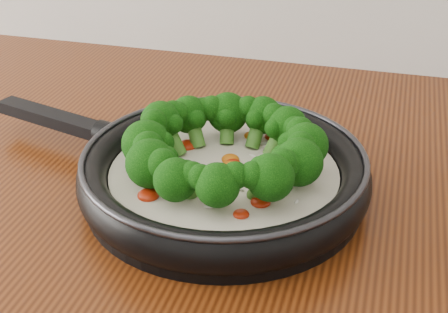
# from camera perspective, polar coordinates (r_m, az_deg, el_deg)

# --- Properties ---
(skillet) EXTENTS (0.52, 0.39, 0.09)m
(skillet) POSITION_cam_1_polar(r_m,az_deg,el_deg) (0.69, -0.22, -0.96)
(skillet) COLOR black
(skillet) RESTS_ON counter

